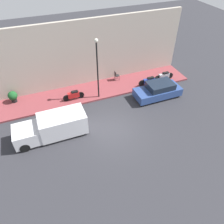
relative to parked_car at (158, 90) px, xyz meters
The scene contains 11 objects.
ground_plane 5.83m from the parked_car, 115.66° to the left, with size 60.00×60.00×0.00m, color #2D2D33.
sidewalk 5.96m from the parked_car, 61.72° to the left, with size 2.93×18.82×0.16m.
building_facade 7.23m from the parked_car, 49.71° to the left, with size 0.30×18.82×6.01m.
parked_car is the anchor object (origin of this frame).
delivery_van 9.53m from the parked_car, 98.35° to the left, with size 1.81×5.01×1.69m.
motorcycle_red 7.35m from the parked_car, 73.35° to the left, with size 0.30×1.83×0.83m.
scooter_silver 2.75m from the parked_car, 42.62° to the right, with size 0.30×2.02×0.79m.
motorcycle_blue 1.80m from the parked_car, ahead, with size 0.30×2.10×0.76m.
streetlamp 5.88m from the parked_car, 70.79° to the left, with size 0.31×0.31×5.24m.
potted_plant 12.43m from the parked_car, 72.87° to the left, with size 0.77×0.77×1.01m.
cafe_chair 4.44m from the parked_car, 33.52° to the left, with size 0.40×0.40×0.90m.
Camera 1 is at (-10.67, 4.27, 11.62)m, focal length 35.00 mm.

